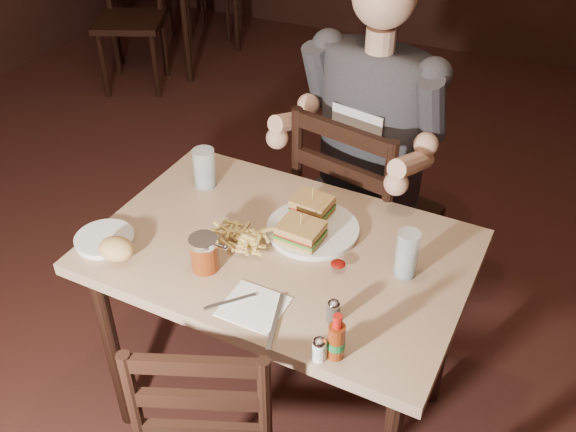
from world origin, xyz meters
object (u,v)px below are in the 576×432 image
at_px(hot_sauce, 337,336).
at_px(main_table, 281,270).
at_px(diner, 369,108).
at_px(side_plate, 105,240).
at_px(chair_far, 366,216).
at_px(bg_chair_near, 129,21).
at_px(glass_right, 407,254).
at_px(glass_left, 204,168).
at_px(dinner_plate, 313,230).
at_px(syrup_dispenser, 204,253).

bearing_deg(hot_sauce, main_table, 132.70).
relative_size(diner, side_plate, 5.45).
height_order(chair_far, bg_chair_near, chair_far).
relative_size(bg_chair_near, side_plate, 5.40).
bearing_deg(glass_right, diner, 119.74).
height_order(glass_left, glass_right, glass_right).
bearing_deg(chair_far, bg_chair_near, -21.48).
distance_m(main_table, dinner_plate, 0.15).
xyz_separation_m(main_table, glass_left, (-0.37, 0.19, 0.16)).
height_order(diner, side_plate, diner).
height_order(main_table, glass_left, glass_left).
xyz_separation_m(main_table, diner, (0.07, 0.56, 0.30)).
bearing_deg(glass_left, diner, 40.15).
height_order(diner, syrup_dispenser, diner).
bearing_deg(glass_left, side_plate, -107.44).
bearing_deg(bg_chair_near, chair_far, -57.37).
distance_m(chair_far, glass_left, 0.70).
height_order(dinner_plate, syrup_dispenser, syrup_dispenser).
bearing_deg(main_table, bg_chair_near, 135.35).
distance_m(main_table, syrup_dispenser, 0.27).
relative_size(glass_right, hot_sauce, 1.05).
xyz_separation_m(main_table, bg_chair_near, (-2.07, 2.05, -0.21)).
xyz_separation_m(diner, glass_right, (0.30, -0.52, -0.14)).
relative_size(dinner_plate, hot_sauce, 2.00).
bearing_deg(side_plate, chair_far, 54.70).
bearing_deg(chair_far, dinner_plate, 100.17).
xyz_separation_m(bg_chair_near, hot_sauce, (2.37, -2.37, 0.37)).
bearing_deg(dinner_plate, diner, 88.88).
distance_m(main_table, glass_right, 0.40).
bearing_deg(diner, main_table, -84.55).
bearing_deg(chair_far, syrup_dispenser, 85.71).
height_order(main_table, syrup_dispenser, syrup_dispenser).
relative_size(diner, dinner_plate, 3.42).
bearing_deg(diner, syrup_dispenser, -94.56).
bearing_deg(dinner_plate, syrup_dispenser, -127.76).
distance_m(main_table, hot_sauce, 0.47).
xyz_separation_m(main_table, glass_right, (0.37, 0.04, 0.16)).
distance_m(bg_chair_near, glass_right, 3.19).
bearing_deg(bg_chair_near, hot_sauce, -68.53).
xyz_separation_m(chair_far, diner, (-0.01, -0.05, 0.49)).
relative_size(dinner_plate, syrup_dispenser, 2.57).
height_order(main_table, bg_chair_near, bg_chair_near).
bearing_deg(bg_chair_near, side_plate, -78.34).
height_order(dinner_plate, glass_right, glass_right).
bearing_deg(syrup_dispenser, main_table, 50.55).
xyz_separation_m(bg_chair_near, side_plate, (1.58, -2.25, 0.31)).
bearing_deg(diner, glass_right, -47.90).
xyz_separation_m(main_table, side_plate, (-0.49, -0.20, 0.10)).
distance_m(main_table, glass_left, 0.44).
distance_m(chair_far, hot_sauce, 1.02).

